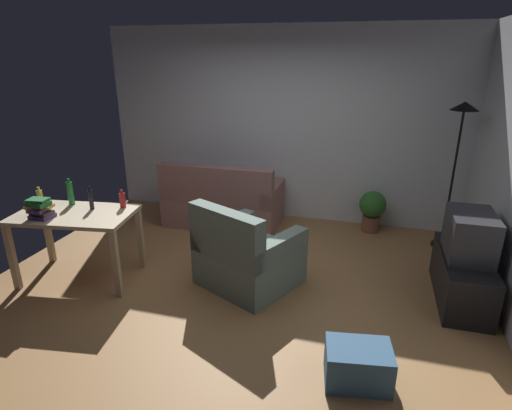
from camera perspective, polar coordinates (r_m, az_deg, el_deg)
name	(u,v)px	position (r m, az deg, el deg)	size (l,w,h in m)	color
ground_plane	(234,287)	(4.52, -2.99, -11.09)	(5.20, 4.40, 0.02)	#9E7042
wall_rear	(281,126)	(6.07, 3.51, 10.77)	(5.20, 0.10, 2.70)	silver
couch	(223,204)	(5.96, -4.59, 0.19)	(1.60, 0.84, 0.92)	#996B66
tv_stand	(462,278)	(4.65, 26.33, -8.88)	(0.44, 1.10, 0.48)	black
tv	(471,235)	(4.46, 27.27, -3.68)	(0.41, 0.60, 0.44)	#2D2D33
torchiere_lamp	(460,136)	(5.48, 26.09, 8.45)	(0.32, 0.32, 1.81)	black
desk	(75,223)	(4.78, -23.46, -2.21)	(1.29, 0.87, 0.76)	#C6B28E
potted_plant	(372,209)	(5.90, 15.62, -0.47)	(0.36, 0.36, 0.57)	brown
armchair	(246,257)	(4.39, -1.42, -7.13)	(1.18, 1.15, 0.92)	slate
storage_box	(358,365)	(3.40, 13.77, -20.45)	(0.48, 0.34, 0.30)	#386084
bottle_squat	(40,198)	(5.06, -27.42, 0.83)	(0.06, 0.06, 0.22)	#BCB24C
bottle_green	(70,193)	(4.97, -24.04, 1.51)	(0.06, 0.06, 0.30)	#1E722D
bottle_dark	(91,199)	(4.74, -21.64, 0.77)	(0.05, 0.05, 0.26)	black
bottle_red	(123,200)	(4.69, -17.79, 0.66)	(0.06, 0.06, 0.20)	#AD2323
book_stack	(40,209)	(4.70, -27.45, -0.46)	(0.28, 0.19, 0.21)	#593372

